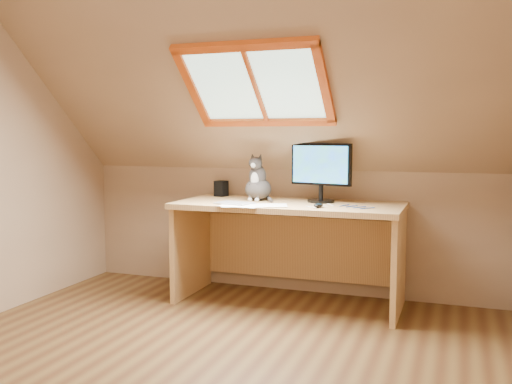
% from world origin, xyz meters
% --- Properties ---
extents(ground, '(3.50, 3.50, 0.00)m').
position_xyz_m(ground, '(0.00, 0.00, 0.00)').
color(ground, brown).
rests_on(ground, ground).
extents(room_shell, '(3.52, 3.52, 2.41)m').
position_xyz_m(room_shell, '(0.00, -0.09, 1.43)').
color(room_shell, tan).
rests_on(room_shell, ground).
extents(desk, '(1.69, 0.74, 0.77)m').
position_xyz_m(desk, '(0.14, 1.45, 0.54)').
color(desk, tan).
rests_on(desk, ground).
extents(monitor, '(0.48, 0.20, 0.45)m').
position_xyz_m(monitor, '(0.36, 1.49, 1.03)').
color(monitor, black).
rests_on(monitor, desk).
extents(cat, '(0.21, 0.25, 0.37)m').
position_xyz_m(cat, '(-0.14, 1.46, 0.90)').
color(cat, '#3D3836').
rests_on(cat, desk).
extents(desk_speaker, '(0.11, 0.11, 0.13)m').
position_xyz_m(desk_speaker, '(-0.52, 1.63, 0.84)').
color(desk_speaker, black).
rests_on(desk_speaker, desk).
extents(graphics_tablet, '(0.29, 0.23, 0.01)m').
position_xyz_m(graphics_tablet, '(-0.22, 1.17, 0.78)').
color(graphics_tablet, '#B2B2B7').
rests_on(graphics_tablet, desk).
extents(mouse, '(0.07, 0.11, 0.03)m').
position_xyz_m(mouse, '(0.42, 1.17, 0.79)').
color(mouse, black).
rests_on(mouse, desk).
extents(papers, '(0.35, 0.30, 0.01)m').
position_xyz_m(papers, '(-0.04, 1.12, 0.77)').
color(papers, white).
rests_on(papers, desk).
extents(cables, '(0.51, 0.26, 0.01)m').
position_xyz_m(cables, '(0.57, 1.26, 0.78)').
color(cables, silver).
rests_on(cables, desk).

